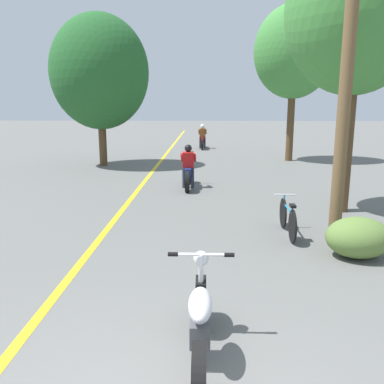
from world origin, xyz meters
The scene contains 10 objects.
lane_stripe_center centered at (-1.70, 13.18, 0.00)m, with size 0.14×48.00×0.01m, color yellow.
utility_pole centered at (2.89, 5.24, 3.32)m, with size 1.10×0.24×6.46m.
roadside_tree_right_near centered at (3.67, 7.26, 4.54)m, with size 3.16×2.85×6.39m.
roadside_tree_right_far centered at (4.18, 16.25, 4.76)m, with size 3.51×3.16×6.81m.
roadside_tree_left centered at (-3.97, 14.47, 3.81)m, with size 3.99×3.59×6.11m.
roadside_bush centered at (2.95, 4.17, 0.35)m, with size 1.10×0.88×0.70m.
motorcycle_foreground centered at (0.31, 1.22, 0.42)m, with size 0.73×1.98×0.99m.
motorcycle_rider_lead centered at (-0.18, 9.96, 0.51)m, with size 0.50×1.98×1.34m.
motorcycle_rider_far centered at (0.17, 21.27, 0.54)m, with size 0.50×2.14×1.41m.
bicycle_parked centered at (2.00, 5.36, 0.34)m, with size 0.44×1.59×0.74m.
Camera 1 is at (0.35, -2.48, 2.58)m, focal length 38.00 mm.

